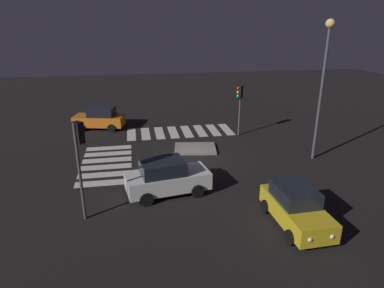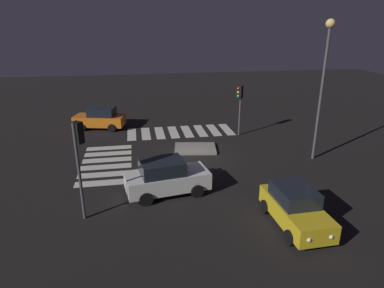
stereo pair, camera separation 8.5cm
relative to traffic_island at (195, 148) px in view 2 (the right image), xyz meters
name	(u,v)px [view 2 (the right image)]	position (x,y,z in m)	size (l,w,h in m)	color
ground_plane	(192,158)	(0.49, 1.49, -0.09)	(80.00, 80.00, 0.00)	black
traffic_island	(195,148)	(0.00, 0.00, 0.00)	(3.23, 2.61, 0.18)	gray
car_yellow	(295,207)	(-2.70, 10.11, 0.79)	(2.05, 4.17, 1.79)	gold
car_white	(166,177)	(2.69, 6.17, 0.85)	(4.61, 2.60, 1.92)	silver
car_orange	(100,118)	(7.13, -6.46, 0.82)	(4.48, 2.71, 1.84)	orange
traffic_light_north	(79,147)	(6.62, 7.88, 3.44)	(0.54, 0.54, 4.67)	#47474C
traffic_light_south	(240,98)	(-3.98, -2.57, 2.99)	(0.53, 0.54, 4.06)	#47474C
street_lamp	(324,69)	(-7.53, 2.97, 5.84)	(0.56, 0.56, 8.87)	#47474C
crosswalk_near	(180,132)	(0.49, -4.31, -0.08)	(8.75, 3.20, 0.02)	silver
crosswalk_side	(107,163)	(6.15, 1.49, -0.08)	(3.20, 6.45, 0.02)	silver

